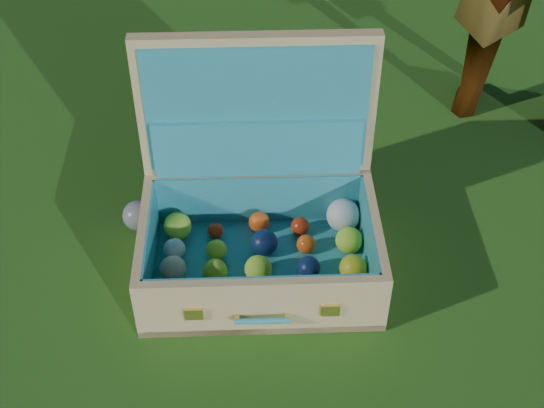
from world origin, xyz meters
The scene contains 3 objects.
ground centered at (0.00, 0.00, 0.00)m, with size 60.00×60.00×0.00m, color #215114.
stray_ball centered at (-0.45, 0.01, 0.04)m, with size 0.08×0.08×0.08m, color #4064A6.
suitcase centered at (-0.12, 0.04, 0.15)m, with size 0.68×0.61×0.54m.
Camera 1 is at (0.41, -1.17, 1.38)m, focal length 50.00 mm.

